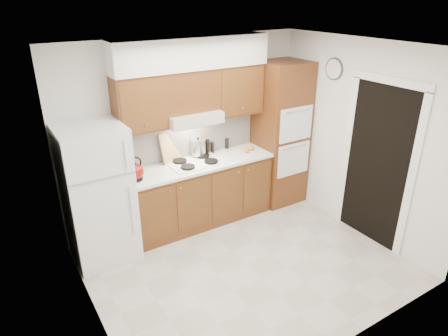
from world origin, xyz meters
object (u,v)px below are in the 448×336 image
oven_cabinet (280,134)px  fridge (98,195)px  stock_pot (198,147)px  kettle (136,172)px

oven_cabinet → fridge: bearing=-179.3°
oven_cabinet → stock_pot: bearing=170.6°
stock_pot → oven_cabinet: bearing=-9.4°
fridge → oven_cabinet: (2.85, 0.03, 0.24)m
fridge → oven_cabinet: oven_cabinet is taller
kettle → stock_pot: stock_pot is taller
fridge → kettle: (0.49, -0.02, 0.19)m
fridge → oven_cabinet: size_ratio=0.78×
kettle → fridge: bearing=173.2°
kettle → stock_pot: (1.04, 0.28, 0.03)m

